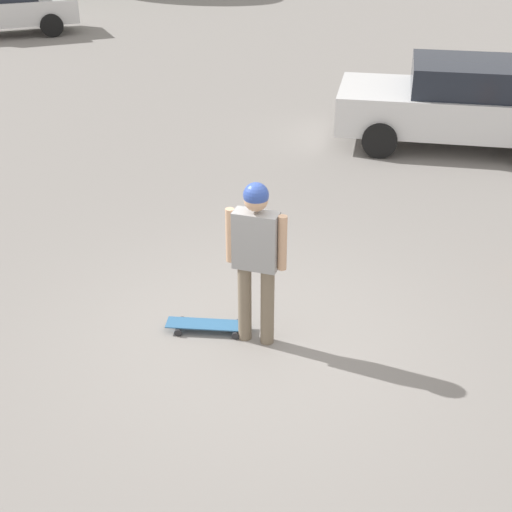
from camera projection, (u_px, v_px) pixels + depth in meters
ground_plane at (256, 340)px, 7.45m from camera, size 220.00×220.00×0.00m
person at (256, 249)px, 6.94m from camera, size 0.31×0.60×1.76m
skateboard at (208, 325)px, 7.56m from camera, size 0.60×0.89×0.09m
car_parked_near at (458, 103)px, 12.52m from camera, size 3.31×4.54×1.48m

